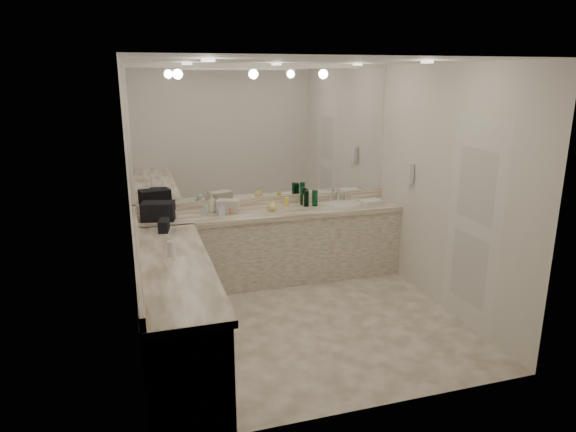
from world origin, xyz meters
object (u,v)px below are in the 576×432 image
object	(u,v)px
sink	(344,205)
cream_cosmetic_case	(228,206)
black_toiletry_bag	(158,211)
soap_bottle_a	(212,203)
soap_bottle_b	(221,208)
wall_phone	(409,174)
hand_towel	(371,202)
soap_bottle_c	(272,205)

from	to	relation	value
sink	cream_cosmetic_case	size ratio (longest dim) A/B	1.74
black_toiletry_bag	cream_cosmetic_case	size ratio (longest dim) A/B	1.42
soap_bottle_a	soap_bottle_b	xyz separation A→B (m)	(0.08, -0.16, -0.03)
black_toiletry_bag	soap_bottle_b	distance (m)	0.70
sink	wall_phone	size ratio (longest dim) A/B	1.83
hand_towel	sink	bearing A→B (deg)	170.93
hand_towel	soap_bottle_b	size ratio (longest dim) A/B	1.47
wall_phone	cream_cosmetic_case	bearing A→B (deg)	164.91
soap_bottle_a	wall_phone	bearing A→B (deg)	-14.88
sink	hand_towel	xyz separation A→B (m)	(0.34, -0.05, 0.03)
hand_towel	wall_phone	bearing A→B (deg)	-59.61
hand_towel	soap_bottle_c	xyz separation A→B (m)	(-1.30, 0.01, 0.06)
sink	soap_bottle_b	size ratio (longest dim) A/B	2.54
sink	cream_cosmetic_case	world-z (taller)	cream_cosmetic_case
sink	black_toiletry_bag	size ratio (longest dim) A/B	1.23
soap_bottle_c	soap_bottle_a	bearing A→B (deg)	168.63
black_toiletry_bag	hand_towel	size ratio (longest dim) A/B	1.41
sink	hand_towel	bearing A→B (deg)	-9.07
hand_towel	soap_bottle_a	xyz separation A→B (m)	(-2.00, 0.15, 0.09)
soap_bottle_a	soap_bottle_b	distance (m)	0.18
soap_bottle_b	soap_bottle_c	bearing A→B (deg)	2.29
soap_bottle_b	soap_bottle_c	distance (m)	0.62
hand_towel	soap_bottle_c	world-z (taller)	soap_bottle_c
black_toiletry_bag	cream_cosmetic_case	xyz separation A→B (m)	(0.81, 0.11, -0.03)
sink	hand_towel	size ratio (longest dim) A/B	1.73
hand_towel	soap_bottle_b	world-z (taller)	soap_bottle_b
wall_phone	soap_bottle_a	world-z (taller)	wall_phone
black_toiletry_bag	hand_towel	world-z (taller)	black_toiletry_bag
cream_cosmetic_case	soap_bottle_c	distance (m)	0.52
wall_phone	soap_bottle_c	world-z (taller)	wall_phone
hand_towel	soap_bottle_b	xyz separation A→B (m)	(-1.92, -0.01, 0.07)
sink	soap_bottle_a	world-z (taller)	soap_bottle_a
wall_phone	soap_bottle_c	size ratio (longest dim) A/B	1.56
cream_cosmetic_case	hand_towel	distance (m)	1.82
soap_bottle_a	soap_bottle_b	world-z (taller)	soap_bottle_a
hand_towel	soap_bottle_b	distance (m)	1.92
cream_cosmetic_case	hand_towel	bearing A→B (deg)	15.48
wall_phone	hand_towel	size ratio (longest dim) A/B	0.95
black_toiletry_bag	soap_bottle_a	world-z (taller)	soap_bottle_a
wall_phone	soap_bottle_b	xyz separation A→B (m)	(-2.18, 0.43, -0.36)
cream_cosmetic_case	soap_bottle_c	size ratio (longest dim) A/B	1.64
sink	soap_bottle_b	world-z (taller)	soap_bottle_b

